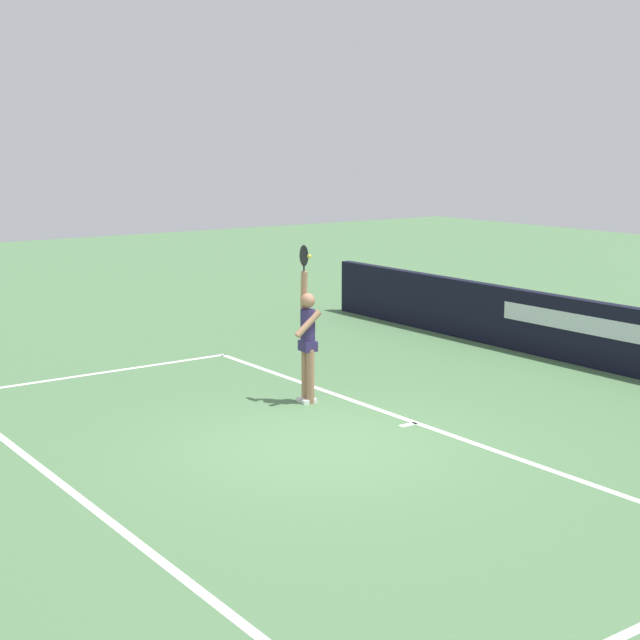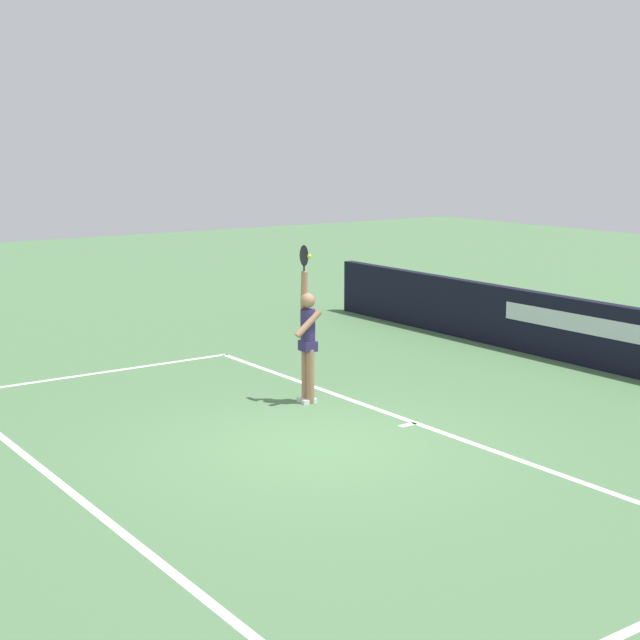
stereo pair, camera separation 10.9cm
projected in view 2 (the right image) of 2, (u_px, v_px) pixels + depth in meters
name	position (u px, v px, depth m)	size (l,w,h in m)	color
ground_plane	(319.00, 445.00, 13.13)	(60.00, 60.00, 0.00)	#497046
court_lines	(268.00, 456.00, 12.66)	(11.52, 5.34, 0.00)	white
back_wall	(631.00, 342.00, 16.90)	(16.70, 0.24, 1.24)	black
tennis_player	(308.00, 338.00, 15.09)	(0.46, 0.48, 2.54)	#A27355
tennis_ball	(309.00, 256.00, 14.84)	(0.07, 0.07, 0.07)	#D0D93A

